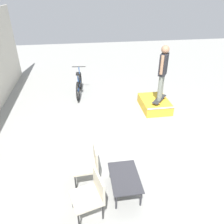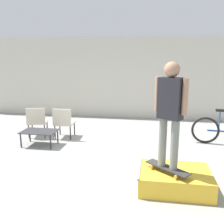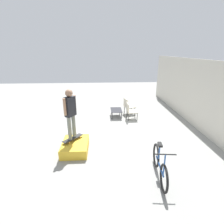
# 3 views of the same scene
# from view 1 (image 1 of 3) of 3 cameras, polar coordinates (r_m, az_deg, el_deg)

# --- Properties ---
(ground_plane) EXTENTS (24.00, 24.00, 0.00)m
(ground_plane) POSITION_cam_1_polar(r_m,az_deg,el_deg) (6.01, 7.92, -7.88)
(ground_plane) COLOR gray
(skate_ramp_box) EXTENTS (1.24, 0.89, 0.36)m
(skate_ramp_box) POSITION_cam_1_polar(r_m,az_deg,el_deg) (7.60, 11.04, 2.07)
(skate_ramp_box) COLOR gold
(skate_ramp_box) RESTS_ON ground_plane
(skateboard_on_ramp) EXTENTS (0.75, 0.67, 0.07)m
(skateboard_on_ramp) POSITION_cam_1_polar(r_m,az_deg,el_deg) (7.41, 12.25, 3.32)
(skateboard_on_ramp) COLOR #2D2D2D
(skateboard_on_ramp) RESTS_ON skate_ramp_box
(person_skater) EXTENTS (0.49, 0.37, 1.74)m
(person_skater) POSITION_cam_1_polar(r_m,az_deg,el_deg) (7.01, 13.17, 10.92)
(person_skater) COLOR gray
(person_skater) RESTS_ON skateboard_on_ramp
(coffee_table) EXTENTS (0.89, 0.58, 0.39)m
(coffee_table) POSITION_cam_1_polar(r_m,az_deg,el_deg) (4.56, 3.35, -16.90)
(coffee_table) COLOR #2D2D33
(coffee_table) RESTS_ON ground_plane
(patio_chair_left) EXTENTS (0.63, 0.63, 0.87)m
(patio_chair_left) POSITION_cam_1_polar(r_m,az_deg,el_deg) (4.14, -5.47, -20.41)
(patio_chair_left) COLOR black
(patio_chair_left) RESTS_ON ground_plane
(patio_chair_right) EXTENTS (0.55, 0.55, 0.87)m
(patio_chair_right) POSITION_cam_1_polar(r_m,az_deg,el_deg) (4.69, -6.10, -12.92)
(patio_chair_right) COLOR black
(patio_chair_right) RESTS_ON ground_plane
(bicycle) EXTENTS (1.72, 0.52, 1.00)m
(bicycle) POSITION_cam_1_polar(r_m,az_deg,el_deg) (8.46, -8.60, 6.90)
(bicycle) COLOR black
(bicycle) RESTS_ON ground_plane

